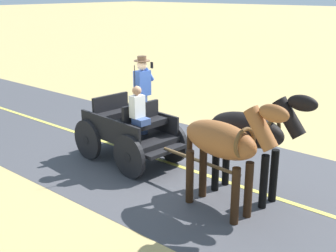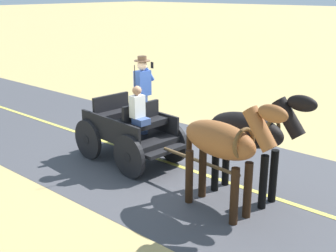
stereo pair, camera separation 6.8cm
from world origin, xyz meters
TOP-DOWN VIEW (x-y plane):
  - ground_plane at (0.00, 0.00)m, footprint 200.00×200.00m
  - road_surface at (0.00, 0.00)m, footprint 5.32×160.00m
  - road_centre_stripe at (0.00, 0.00)m, footprint 0.12×160.00m
  - horse_drawn_carriage at (0.46, -0.40)m, footprint 1.61×4.52m
  - horse_near_side at (0.32, 2.66)m, footprint 0.61×2.13m
  - horse_off_side at (1.12, 2.59)m, footprint 0.75×2.14m

SIDE VIEW (x-z plane):
  - ground_plane at x=0.00m, z-range 0.00..0.00m
  - road_surface at x=0.00m, z-range 0.00..0.01m
  - road_centre_stripe at x=0.00m, z-range 0.01..0.01m
  - horse_drawn_carriage at x=0.46m, z-range -0.43..2.07m
  - horse_near_side at x=0.32m, z-range 0.22..2.43m
  - horse_off_side at x=1.12m, z-range 0.22..2.43m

